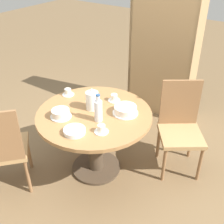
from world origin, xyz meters
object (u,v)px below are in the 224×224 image
Objects in this scene: coffee_pot at (92,100)px; water_bottle at (98,110)px; cake_main at (125,110)px; bookshelf at (163,48)px; cup_c at (101,129)px; chair_b at (180,126)px; cup_a at (114,98)px; cake_second at (61,114)px; chair_a at (3,148)px; cup_b at (68,92)px.

water_bottle is at bearing -36.76° from coffee_pot.
bookshelf is at bearing 101.38° from cake_main.
bookshelf is 1.70m from cup_c.
chair_b reaches higher than cup_a.
coffee_pot is 1.11× the size of cake_second.
water_bottle is at bearing 25.76° from cake_second.
chair_a reaches higher than cup_a.
cup_c is (-0.01, -0.37, -0.01)m from cake_main.
chair_a is 1.18m from cake_main.
coffee_pot is (-0.73, -0.51, 0.31)m from chair_b.
chair_a is 0.94m from cup_c.
chair_b reaches higher than coffee_pot.
cup_a is 0.50m from cup_b.
chair_a is at bearing -119.20° from cup_a.
cake_main reaches higher than cup_b.
chair_a is 0.94m from water_bottle.
cup_b is 0.76m from cup_c.
cup_a is at bearing 71.22° from coffee_pot.
coffee_pot is at bearing -170.08° from chair_a.
cup_c is (0.13, -0.13, -0.08)m from water_bottle.
cake_main is 1.96× the size of cup_b.
cup_c is at bearing 98.66° from bookshelf.
cup_b is at bearing 123.44° from cake_second.
cup_c is (0.77, 0.48, 0.24)m from chair_a.
cake_second is (0.32, 0.46, 0.25)m from chair_a.
cake_second reaches higher than cup_b.
water_bottle is (-0.55, -0.64, 0.32)m from chair_b.
chair_b reaches higher than cake_main.
water_bottle is at bearing -166.58° from chair_b.
cup_b is (0.08, 0.81, 0.24)m from chair_a.
coffee_pot is 0.40m from cup_b.
chair_a is at bearing 76.53° from bookshelf.
coffee_pot is 0.90× the size of cake_main.
bookshelf is at bearing 91.03° from chair_b.
cake_main is at bearing 179.75° from chair_a.
water_bottle reaches higher than chair_b.
bookshelf is 6.86× the size of water_bottle.
bookshelf reaches higher than chair_a.
cake_main is 0.37m from cup_c.
bookshelf is 9.38× the size of cake_second.
cake_main is (0.31, 0.11, -0.06)m from coffee_pot.
chair_a is at bearing -125.06° from cake_second.
cake_main is (-0.41, -0.40, 0.25)m from chair_b.
cup_a is (0.55, 0.99, 0.24)m from chair_a.
chair_b is at bearing 43.97° from cake_main.
chair_b is at bearing 22.10° from cup_a.
cup_c is at bearing 164.24° from chair_a.
cup_c is at bearing 3.26° from cake_second.
cup_b and cup_c have the same top height.
cup_a is (-0.09, 0.38, -0.08)m from water_bottle.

